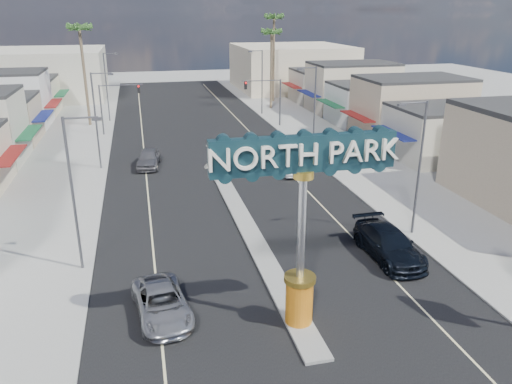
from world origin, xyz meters
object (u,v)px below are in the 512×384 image
streetlight_r_mid (313,107)px  streetlight_l_near (75,187)px  traffic_signal_left (116,99)px  suv_left (162,303)px  traffic_signal_right (266,94)px  streetlight_r_far (261,79)px  car_parked_left (148,158)px  palm_left_far (80,33)px  streetlight_r_near (418,162)px  suv_right (389,244)px  streetlight_l_mid (97,116)px  palm_right_mid (272,36)px  streetlight_l_far (108,84)px  palm_right_far (274,22)px  gateway_sign (302,210)px  car_parked_right (290,164)px

streetlight_r_mid → streetlight_l_near: bearing=-136.2°
traffic_signal_left → suv_left: bearing=-85.9°
traffic_signal_right → streetlight_r_far: size_ratio=0.67×
streetlight_l_near → car_parked_left: streetlight_l_near is taller
streetlight_r_far → palm_left_far: palm_left_far is taller
streetlight_r_near → car_parked_left: bearing=130.0°
streetlight_r_mid → streetlight_r_far: bearing=90.0°
traffic_signal_right → suv_right: traffic_signal_right is taller
streetlight_l_mid → suv_right: size_ratio=1.46×
traffic_signal_left → palm_right_mid: size_ratio=0.50×
streetlight_l_far → streetlight_r_mid: bearing=-46.5°
palm_left_far → palm_right_mid: size_ratio=1.08×
streetlight_l_near → streetlight_r_near: 20.87m
traffic_signal_left → streetlight_r_far: streetlight_r_far is taller
streetlight_l_mid → palm_right_far: size_ratio=0.64×
suv_left → streetlight_l_far: bearing=87.5°
palm_left_far → palm_right_mid: (26.00, 6.00, -0.90)m
traffic_signal_right → streetlight_r_mid: 14.07m
traffic_signal_left → palm_right_far: palm_right_far is taller
streetlight_r_near → suv_right: (-3.01, -2.71, -4.17)m
gateway_sign → streetlight_l_mid: 29.91m
palm_right_far → traffic_signal_left: bearing=-143.3°
streetlight_r_mid → car_parked_left: streetlight_r_mid is taller
palm_right_mid → car_parked_left: size_ratio=2.42×
streetlight_l_mid → streetlight_r_far: bearing=46.5°
suv_left → suv_right: size_ratio=0.85×
traffic_signal_right → palm_right_mid: bearing=72.4°
traffic_signal_right → streetlight_r_near: streetlight_r_near is taller
palm_right_mid → car_parked_left: 33.94m
streetlight_r_mid → palm_right_far: (4.57, 32.00, 7.32)m
palm_right_mid → streetlight_r_near: bearing=-93.2°
streetlight_l_mid → streetlight_l_near: bearing=-90.0°
streetlight_l_mid → palm_right_far: bearing=51.5°
suv_left → car_parked_right: bearing=50.7°
streetlight_l_mid → car_parked_left: (4.28, -0.27, -4.21)m
palm_left_far → palm_right_far: size_ratio=0.93×
palm_left_far → traffic_signal_right: bearing=-15.1°
palm_right_mid → palm_right_far: bearing=71.6°
car_parked_right → streetlight_r_near: bearing=-71.0°
streetlight_r_mid → car_parked_right: bearing=-127.1°
gateway_sign → palm_right_mid: size_ratio=0.76×
car_parked_left → car_parked_right: size_ratio=1.02×
palm_right_far → car_parked_left: bearing=-123.2°
traffic_signal_left → car_parked_left: size_ratio=1.20×
streetlight_l_mid → gateway_sign: bearing=-69.6°
palm_right_mid → car_parked_left: bearing=-126.1°
suv_right → streetlight_r_far: bearing=85.1°
suv_right → car_parked_left: size_ratio=1.23×
traffic_signal_left → car_parked_left: (3.03, -14.26, -3.42)m
streetlight_r_far → suv_left: bearing=-109.3°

